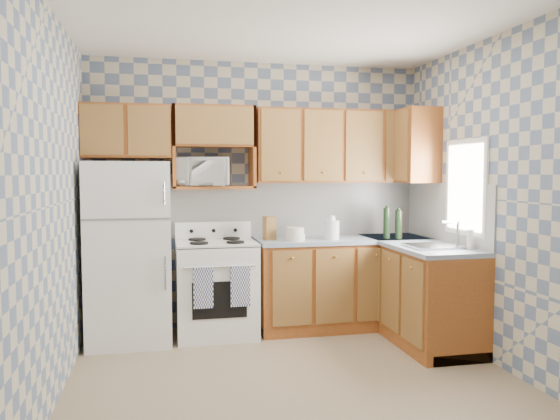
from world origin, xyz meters
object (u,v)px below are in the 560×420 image
at_px(refrigerator, 130,252).
at_px(stove_body, 216,289).
at_px(microwave, 204,172).
at_px(electric_kettle, 332,230).

bearing_deg(refrigerator, stove_body, 1.78).
relative_size(stove_body, microwave, 1.77).
relative_size(refrigerator, stove_body, 1.87).
distance_m(microwave, electric_kettle, 1.39).
xyz_separation_m(refrigerator, electric_kettle, (1.95, -0.06, 0.17)).
bearing_deg(stove_body, microwave, 124.92).
distance_m(refrigerator, stove_body, 0.89).
xyz_separation_m(refrigerator, stove_body, (0.80, 0.03, -0.39)).
bearing_deg(stove_body, refrigerator, -178.22).
distance_m(stove_body, electric_kettle, 1.28).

